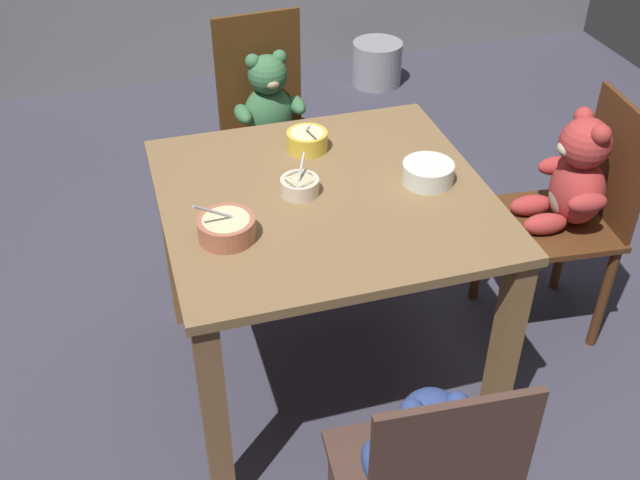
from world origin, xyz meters
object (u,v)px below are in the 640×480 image
at_px(dining_table, 325,231).
at_px(porridge_bowl_cream_center, 300,186).
at_px(porridge_bowl_terracotta_near_left, 227,228).
at_px(porridge_bowl_yellow_far_center, 307,140).
at_px(teddy_chair_far_center, 270,116).
at_px(teddy_chair_near_right, 572,191).
at_px(metal_pail, 377,63).
at_px(teddy_chair_near_front, 424,472).
at_px(porridge_bowl_white_near_right, 428,172).

relative_size(dining_table, porridge_bowl_cream_center, 8.23).
height_order(porridge_bowl_terracotta_near_left, porridge_bowl_yellow_far_center, porridge_bowl_terracotta_near_left).
relative_size(teddy_chair_far_center, teddy_chair_near_right, 1.06).
height_order(teddy_chair_far_center, porridge_bowl_terracotta_near_left, teddy_chair_far_center).
relative_size(dining_table, metal_pail, 3.32).
xyz_separation_m(dining_table, teddy_chair_far_center, (0.03, 0.86, -0.05)).
distance_m(teddy_chair_near_right, porridge_bowl_cream_center, 0.97).
bearing_deg(porridge_bowl_yellow_far_center, dining_table, -94.19).
bearing_deg(porridge_bowl_terracotta_near_left, teddy_chair_near_front, -68.06).
distance_m(teddy_chair_far_center, porridge_bowl_white_near_right, 0.96).
distance_m(porridge_bowl_white_near_right, porridge_bowl_terracotta_near_left, 0.64).
height_order(dining_table, metal_pail, dining_table).
distance_m(dining_table, porridge_bowl_cream_center, 0.18).
bearing_deg(metal_pail, dining_table, -114.16).
relative_size(dining_table, porridge_bowl_terracotta_near_left, 5.81).
height_order(porridge_bowl_white_near_right, porridge_bowl_terracotta_near_left, porridge_bowl_terracotta_near_left).
bearing_deg(porridge_bowl_cream_center, teddy_chair_near_right, 0.39).
bearing_deg(teddy_chair_near_front, porridge_bowl_terracotta_near_left, 26.03).
distance_m(porridge_bowl_terracotta_near_left, metal_pail, 2.70).
bearing_deg(porridge_bowl_terracotta_near_left, metal_pail, 60.71).
xyz_separation_m(porridge_bowl_terracotta_near_left, metal_pail, (1.28, 2.29, -0.66)).
distance_m(teddy_chair_far_center, teddy_chair_near_right, 1.19).
bearing_deg(porridge_bowl_terracotta_near_left, dining_table, 23.24).
relative_size(porridge_bowl_cream_center, porridge_bowl_white_near_right, 0.75).
bearing_deg(porridge_bowl_terracotta_near_left, porridge_bowl_white_near_right, 9.94).
bearing_deg(teddy_chair_near_right, teddy_chair_far_center, -38.67).
relative_size(teddy_chair_far_center, porridge_bowl_white_near_right, 6.06).
distance_m(porridge_bowl_cream_center, metal_pail, 2.45).
bearing_deg(dining_table, teddy_chair_far_center, 88.07).
height_order(dining_table, teddy_chair_far_center, teddy_chair_far_center).
relative_size(porridge_bowl_white_near_right, metal_pail, 0.54).
distance_m(dining_table, metal_pail, 2.41).
relative_size(porridge_bowl_cream_center, porridge_bowl_yellow_far_center, 0.83).
xyz_separation_m(dining_table, metal_pail, (0.96, 2.15, -0.48)).
bearing_deg(teddy_chair_near_right, metal_pail, -86.51).
bearing_deg(porridge_bowl_cream_center, teddy_chair_far_center, 83.25).
bearing_deg(teddy_chair_near_front, porridge_bowl_white_near_right, -18.05).
height_order(porridge_bowl_yellow_far_center, metal_pail, porridge_bowl_yellow_far_center).
xyz_separation_m(dining_table, porridge_bowl_terracotta_near_left, (-0.32, -0.14, 0.17)).
distance_m(teddy_chair_far_center, metal_pail, 1.65).
bearing_deg(teddy_chair_near_front, porridge_bowl_yellow_far_center, 1.82).
xyz_separation_m(dining_table, teddy_chair_near_front, (-0.03, -0.86, -0.06)).
xyz_separation_m(teddy_chair_far_center, porridge_bowl_terracotta_near_left, (-0.35, -1.00, 0.22)).
relative_size(teddy_chair_far_center, metal_pail, 3.25).
bearing_deg(porridge_bowl_yellow_far_center, porridge_bowl_cream_center, -110.41).
bearing_deg(teddy_chair_far_center, porridge_bowl_yellow_far_center, -5.57).
xyz_separation_m(porridge_bowl_cream_center, porridge_bowl_yellow_far_center, (0.09, 0.24, 0.01)).
bearing_deg(teddy_chair_near_right, dining_table, 7.52).
height_order(porridge_bowl_white_near_right, porridge_bowl_yellow_far_center, porridge_bowl_yellow_far_center).
xyz_separation_m(teddy_chair_near_right, porridge_bowl_terracotta_near_left, (-1.20, -0.16, 0.21)).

